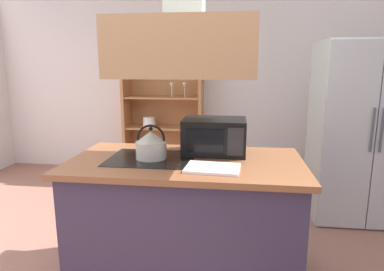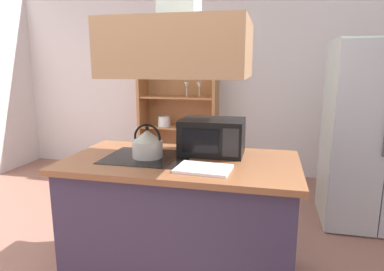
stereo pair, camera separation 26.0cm
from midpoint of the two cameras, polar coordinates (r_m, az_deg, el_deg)
wall_back at (r=4.89m, az=-0.61°, el=9.55°), size 6.00×0.12×2.70m
kitchen_island at (r=2.51m, az=-4.11°, el=-14.00°), size 1.62×0.88×0.90m
range_hood at (r=2.27m, az=-4.62°, el=17.17°), size 0.90×0.70×1.23m
refrigerator at (r=3.72m, az=24.93°, el=0.59°), size 0.90×0.77×1.78m
dish_cabinet at (r=4.83m, az=-6.32°, el=2.25°), size 1.10×0.40×1.70m
kettle at (r=2.39m, az=-10.05°, el=-1.55°), size 0.22×0.22×0.24m
cutting_board at (r=2.13m, az=0.02°, el=-5.61°), size 0.36×0.26×0.02m
microwave at (r=2.49m, az=0.86°, el=-0.12°), size 0.46×0.35×0.26m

